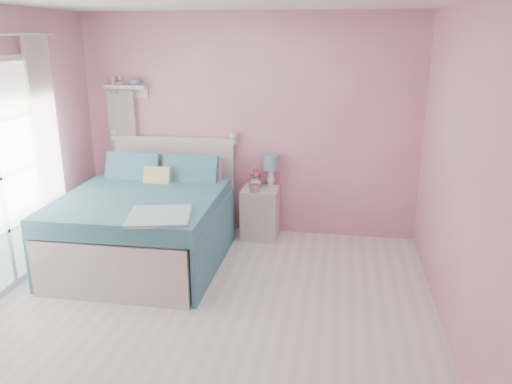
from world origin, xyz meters
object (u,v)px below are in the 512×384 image
(bed, at_px, (148,223))
(teacup, at_px, (254,188))
(table_lamp, at_px, (271,165))
(nightstand, at_px, (260,213))
(vase, at_px, (255,181))

(bed, height_order, teacup, bed)
(bed, distance_m, table_lamp, 1.57)
(nightstand, xyz_separation_m, vase, (-0.07, 0.05, 0.37))
(bed, bearing_deg, teacup, 30.67)
(vase, bearing_deg, teacup, -83.74)
(table_lamp, bearing_deg, nightstand, -137.49)
(bed, bearing_deg, table_lamp, 34.93)
(bed, relative_size, teacup, 18.02)
(bed, relative_size, table_lamp, 5.18)
(bed, xyz_separation_m, table_lamp, (1.21, 0.88, 0.48))
(bed, bearing_deg, nightstand, 34.20)
(vase, xyz_separation_m, teacup, (0.02, -0.18, -0.03))
(teacup, bearing_deg, bed, -148.27)
(nightstand, xyz_separation_m, table_lamp, (0.11, 0.10, 0.57))
(table_lamp, height_order, teacup, table_lamp)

